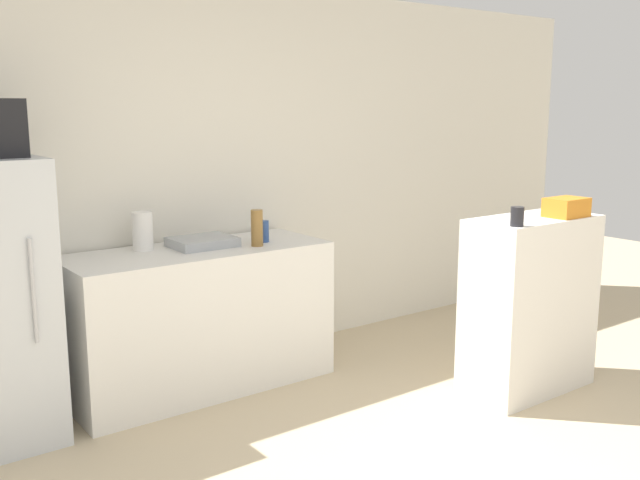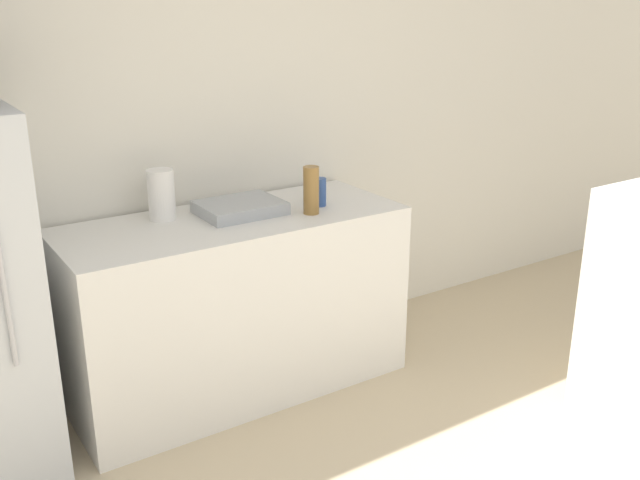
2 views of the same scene
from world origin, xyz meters
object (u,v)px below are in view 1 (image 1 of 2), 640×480
Objects in this scene: bottle_tall at (257,228)px; bottle_short at (264,231)px; paper_towel_roll at (143,231)px; basket at (566,207)px; jar at (517,217)px.

bottle_tall is 0.15m from bottle_short.
bottle_short is at bearing -16.07° from paper_towel_roll.
bottle_short is 0.56× the size of basket.
basket reaches higher than paper_towel_roll.
bottle_tall is 0.71m from paper_towel_roll.
paper_towel_roll reaches higher than bottle_tall.
basket reaches higher than jar.
bottle_short is at bearing 135.49° from basket.
paper_towel_roll is at bearing 143.62° from basket.
bottle_tall is 2.08× the size of jar.
jar is (0.94, -1.29, 0.15)m from bottle_tall.
basket is (1.36, -1.34, 0.20)m from bottle_short.
basket is at bearing -36.38° from paper_towel_roll.
bottle_tall is 1.60m from jar.
jar is at bearing -59.05° from bottle_short.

